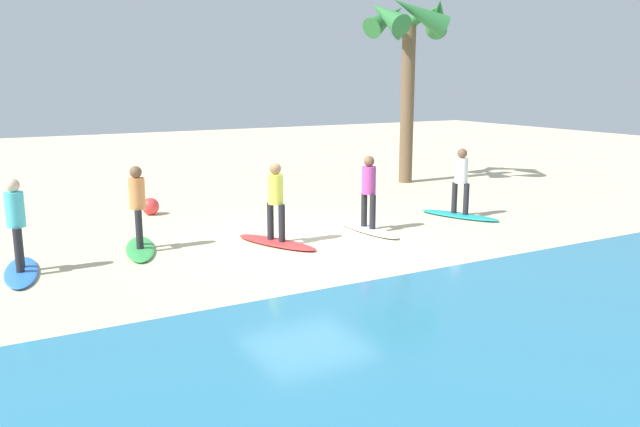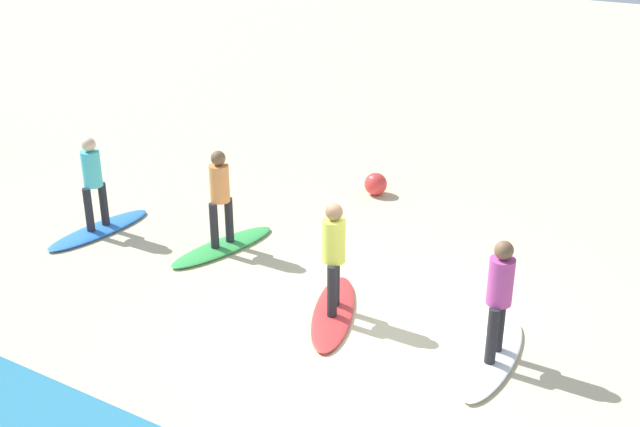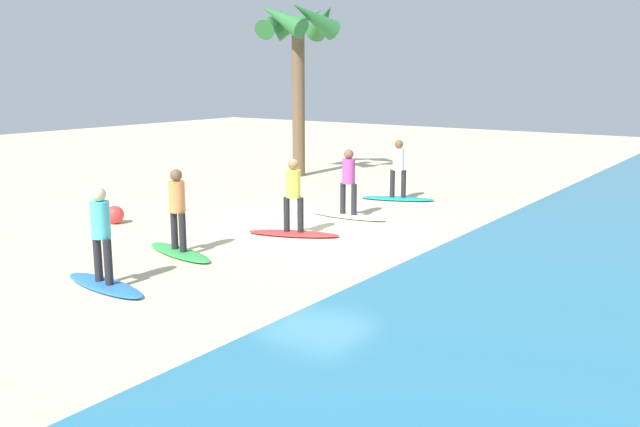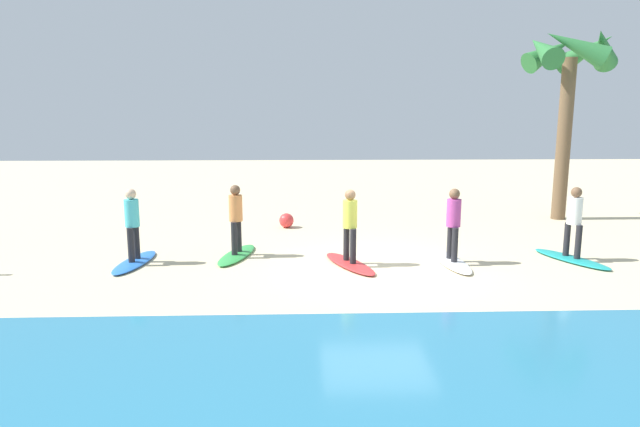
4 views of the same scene
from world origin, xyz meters
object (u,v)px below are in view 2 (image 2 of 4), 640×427
surfer_green (220,191)px  surfer_blue (92,177)px  surfboard_green (223,246)px  surfboard_blue (99,230)px  surfboard_red (333,312)px  surfer_red (334,250)px  beach_ball (376,184)px  surfboard_white (493,358)px  surfer_white (500,292)px

surfer_green → surfer_blue: 2.33m
surfboard_green → surfboard_blue: bearing=-62.8°
surfboard_red → surfer_red: bearing=157.4°
surfer_red → surfer_blue: bearing=-3.6°
surfboard_green → surfer_blue: surfer_blue is taller
surfer_green → surfer_blue: same height
surfboard_blue → beach_ball: bearing=146.0°
surfer_red → surfer_blue: size_ratio=1.00×
surfboard_green → beach_ball: 3.58m
surfer_red → surfboard_green: 2.95m
surfer_blue → beach_ball: size_ratio=3.74×
surfboard_white → beach_ball: (3.87, -4.22, 0.17)m
surfboard_blue → surfer_green: bearing=110.5°
surfer_green → surfboard_blue: bearing=14.4°
surfboard_red → surfer_white: bearing=68.9°
surfer_green → surfer_white: bearing=170.6°
surfboard_white → surfer_red: surfer_red is taller
surfer_green → beach_ball: surfer_green is taller
surfer_white → beach_ball: size_ratio=3.74×
surfer_white → surfboard_blue: surfer_white is taller
surfer_red → surfboard_red: bearing=90.0°
surfer_white → surfer_blue: bearing=-1.9°
surfboard_blue → surfer_red: bearing=92.6°
surfer_green → surfer_blue: size_ratio=1.00×
surfer_white → surfboard_red: 2.54m
surfboard_red → surfboard_blue: 4.89m
surfer_green → beach_ball: 3.67m
surfboard_white → surfer_green: bearing=-102.9°
surfer_white → surfboard_red: bearing=1.5°
surfboard_white → surfboard_green: size_ratio=1.00×
surfer_green → surfboard_blue: (2.25, 0.58, -0.99)m
surfer_white → surfboard_green: bearing=-9.4°
surfboard_white → surfer_red: 2.54m
surfer_red → surfer_white: bearing=-178.5°
surfboard_red → surfer_green: size_ratio=1.28×
surfer_red → surfboard_white: bearing=-178.5°
surfboard_white → surfboard_green: same height
surfboard_blue → beach_ball: (-3.36, -3.98, 0.17)m
surfer_red → beach_ball: (1.53, -4.28, -0.82)m
surfboard_green → surfboard_blue: 2.33m
surfboard_white → surfboard_green: bearing=-102.9°
surfboard_white → surfer_white: bearing=-3.5°
surfboard_white → surfer_green: size_ratio=1.28×
surfer_green → surfboard_red: bearing=161.5°
surfboard_red → surfer_green: surfer_green is taller
surfboard_white → surfer_white: (0.00, 0.00, 0.99)m
surfboard_white → surfboard_blue: (7.23, -0.24, 0.00)m
surfboard_white → surfer_blue: 7.30m
surfboard_white → surfer_blue: (7.23, -0.24, 0.99)m
surfer_red → surfer_green: bearing=-18.5°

